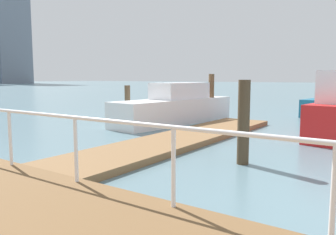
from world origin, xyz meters
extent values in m
cube|color=olive|center=(2.29, 7.35, 0.09)|extent=(11.58, 2.00, 0.18)
cylinder|color=white|center=(-3.15, 1.95, 0.93)|extent=(0.06, 0.06, 1.05)
cylinder|color=white|center=(-3.15, 3.84, 0.93)|extent=(0.06, 0.06, 1.05)
cylinder|color=white|center=(-3.15, 5.73, 0.93)|extent=(0.06, 0.06, 1.05)
cylinder|color=white|center=(-3.15, 7.62, 0.93)|extent=(0.06, 0.06, 1.05)
cylinder|color=white|center=(-3.15, 7.62, 1.45)|extent=(0.06, 22.67, 0.06)
cylinder|color=brown|center=(8.20, 9.23, 1.13)|extent=(0.28, 0.28, 2.26)
cylinder|color=#473826|center=(0.95, 4.57, 1.02)|extent=(0.28, 0.28, 2.03)
cylinder|color=brown|center=(5.02, 11.86, 0.86)|extent=(0.26, 0.26, 1.73)
cube|color=white|center=(6.23, 10.05, 0.56)|extent=(6.87, 2.45, 1.11)
cube|color=white|center=(6.58, 10.01, 1.48)|extent=(2.99, 1.67, 0.74)
cube|color=slate|center=(64.16, 119.94, 24.09)|extent=(12.45, 7.30, 48.19)
camera|label=1|loc=(-6.73, 1.44, 2.08)|focal=36.51mm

